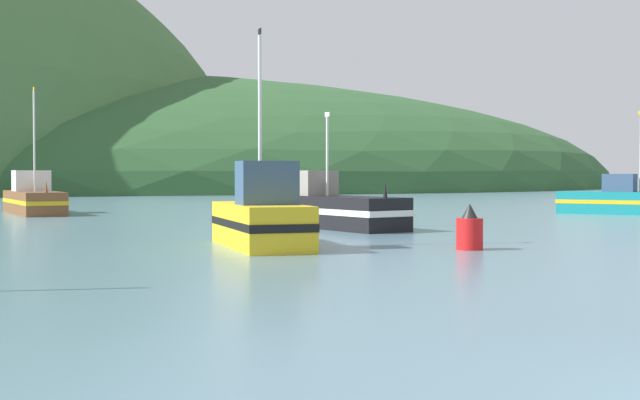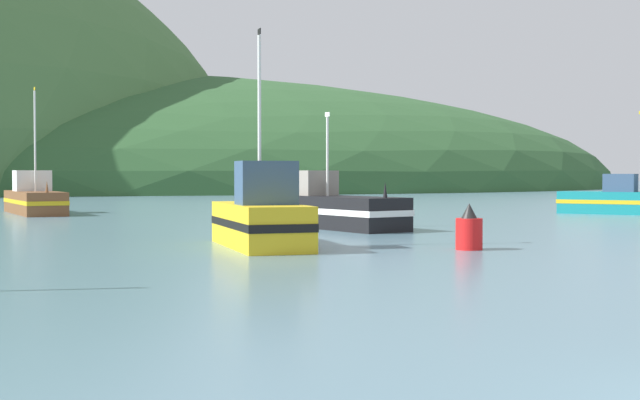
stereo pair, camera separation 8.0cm
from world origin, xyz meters
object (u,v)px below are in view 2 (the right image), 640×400
(fishing_boat_teal, at_px, (630,201))
(channel_buoy, at_px, (469,231))
(fishing_boat_black, at_px, (319,208))
(fishing_boat_brown, at_px, (34,200))
(fishing_boat_yellow, at_px, (261,219))

(fishing_boat_teal, height_order, channel_buoy, fishing_boat_teal)
(fishing_boat_teal, bearing_deg, channel_buoy, -89.46)
(fishing_boat_black, height_order, fishing_boat_brown, fishing_boat_brown)
(channel_buoy, bearing_deg, fishing_boat_black, 107.00)
(fishing_boat_black, bearing_deg, fishing_boat_teal, 88.15)
(fishing_boat_yellow, height_order, fishing_boat_teal, fishing_boat_yellow)
(fishing_boat_black, xyz_separation_m, fishing_boat_teal, (20.28, 10.59, -0.03))
(fishing_boat_brown, xyz_separation_m, fishing_boat_teal, (37.14, -4.13, -0.05))
(fishing_boat_black, xyz_separation_m, channel_buoy, (3.95, -12.91, -0.24))
(fishing_boat_yellow, relative_size, channel_buoy, 4.85)
(fishing_boat_teal, xyz_separation_m, channel_buoy, (-16.34, -23.50, -0.21))
(fishing_boat_yellow, distance_m, fishing_boat_teal, 31.98)
(fishing_boat_black, relative_size, fishing_boat_yellow, 1.45)
(fishing_boat_black, distance_m, channel_buoy, 13.50)
(fishing_boat_yellow, bearing_deg, channel_buoy, -114.95)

